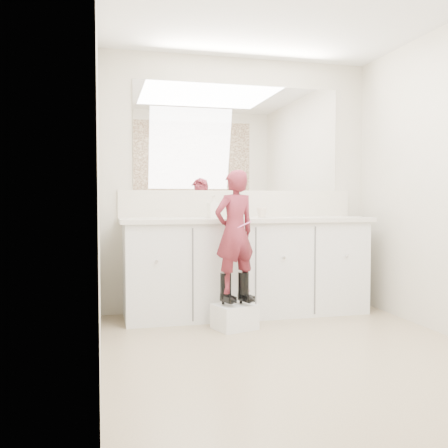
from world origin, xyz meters
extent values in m
plane|color=#877158|center=(0.00, 0.00, 0.00)|extent=(3.00, 3.00, 0.00)
plane|color=beige|center=(0.00, 1.50, 1.20)|extent=(2.60, 0.00, 2.60)
plane|color=beige|center=(-1.30, 0.00, 1.20)|extent=(0.00, 3.00, 3.00)
cube|color=silver|center=(0.00, 1.23, 0.42)|extent=(2.20, 0.55, 0.85)
cube|color=beige|center=(0.00, 1.21, 0.87)|extent=(2.28, 0.58, 0.04)
cube|color=beige|center=(0.00, 1.49, 1.02)|extent=(2.28, 0.03, 0.25)
cube|color=white|center=(0.00, 1.49, 1.64)|extent=(2.00, 0.02, 1.00)
cylinder|color=silver|center=(0.00, 1.38, 0.94)|extent=(0.08, 0.08, 0.10)
imported|color=beige|center=(0.14, 1.22, 0.94)|extent=(0.12, 0.12, 0.09)
imported|color=white|center=(-0.32, 1.19, 0.99)|extent=(0.11, 0.11, 0.20)
cube|color=silver|center=(-0.24, 0.75, 0.10)|extent=(0.38, 0.34, 0.20)
imported|color=#A6333F|center=(-0.24, 0.75, 0.80)|extent=(0.42, 0.33, 0.99)
cylinder|color=#D1518D|center=(-0.17, 0.72, 0.85)|extent=(0.13, 0.05, 0.06)
camera|label=1|loc=(-1.29, -3.12, 1.05)|focal=40.00mm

